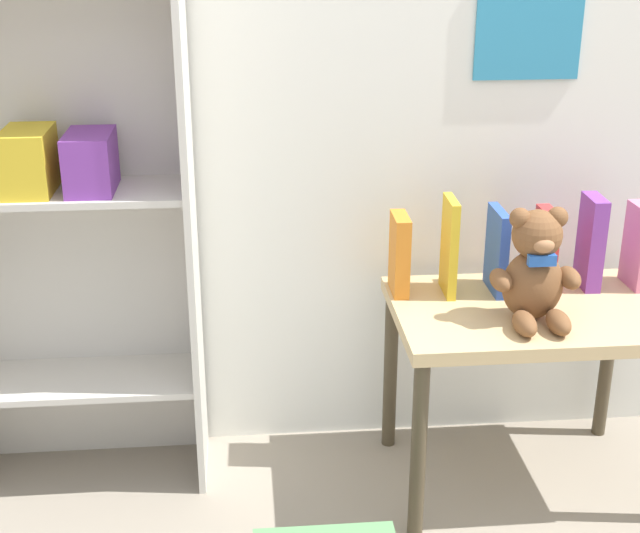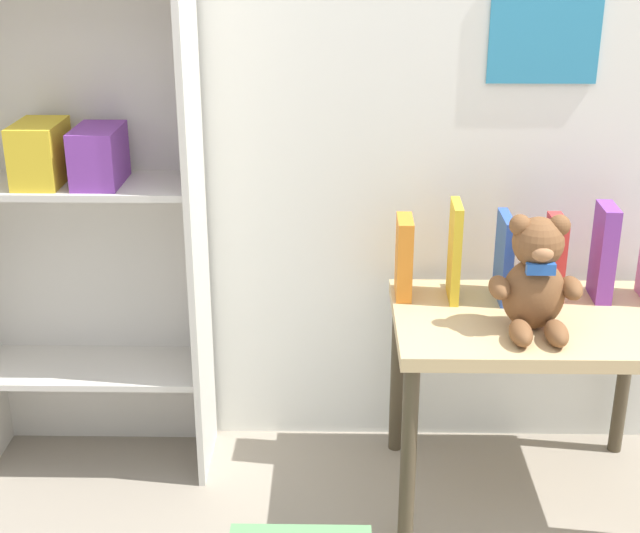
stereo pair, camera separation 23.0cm
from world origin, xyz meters
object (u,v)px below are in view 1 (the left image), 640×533
at_px(book_standing_yellow, 449,246).
at_px(book_standing_red, 545,250).
at_px(book_standing_orange, 400,254).
at_px(display_table, 528,332).
at_px(book_standing_purple, 591,242).
at_px(book_standing_blue, 497,251).
at_px(bookshelf_side, 63,148).
at_px(book_standing_pink, 638,246).
at_px(teddy_bear, 535,271).

distance_m(book_standing_yellow, book_standing_red, 0.26).
bearing_deg(book_standing_red, book_standing_orange, 176.31).
bearing_deg(book_standing_orange, book_standing_red, -2.24).
xyz_separation_m(display_table, book_standing_purple, (0.20, 0.13, 0.20)).
height_order(book_standing_yellow, book_standing_blue, book_standing_yellow).
bearing_deg(book_standing_yellow, bookshelf_side, 178.15).
relative_size(bookshelf_side, book_standing_pink, 7.23).
relative_size(bookshelf_side, book_standing_purple, 6.51).
bearing_deg(book_standing_red, book_standing_pink, 0.99).
distance_m(teddy_bear, book_standing_purple, 0.30).
height_order(bookshelf_side, book_standing_orange, bookshelf_side).
relative_size(teddy_bear, book_standing_red, 1.28).
bearing_deg(bookshelf_side, book_standing_blue, -3.02).
distance_m(book_standing_orange, book_standing_blue, 0.26).
relative_size(book_standing_blue, book_standing_purple, 0.90).
relative_size(display_table, teddy_bear, 2.43).
relative_size(bookshelf_side, display_table, 2.33).
bearing_deg(teddy_bear, book_standing_yellow, 131.36).
bearing_deg(book_standing_orange, bookshelf_side, 177.78).
bearing_deg(book_standing_blue, book_standing_pink, 0.54).
distance_m(book_standing_blue, book_standing_purple, 0.26).
bearing_deg(display_table, book_standing_red, 59.49).
height_order(display_table, book_standing_blue, book_standing_blue).
height_order(book_standing_yellow, book_standing_pink, book_standing_yellow).
xyz_separation_m(display_table, book_standing_pink, (0.33, 0.12, 0.19)).
bearing_deg(display_table, book_standing_purple, 32.73).
bearing_deg(book_standing_pink, teddy_bear, -152.04).
xyz_separation_m(book_standing_purple, book_standing_pink, (0.13, -0.01, -0.01)).
bearing_deg(book_standing_purple, book_standing_orange, -178.25).
relative_size(book_standing_yellow, book_standing_red, 1.15).
xyz_separation_m(bookshelf_side, book_standing_orange, (0.87, -0.05, -0.30)).
bearing_deg(teddy_bear, book_standing_pink, 29.14).
distance_m(display_table, book_standing_red, 0.23).
height_order(book_standing_blue, book_standing_red, same).
bearing_deg(book_standing_yellow, book_standing_orange, 174.98).
bearing_deg(book_standing_purple, book_standing_pink, -1.03).
bearing_deg(book_standing_yellow, book_standing_pink, 1.86).
height_order(book_standing_blue, book_standing_pink, book_standing_pink).
bearing_deg(book_standing_orange, book_standing_purple, 0.19).
relative_size(bookshelf_side, book_standing_yellow, 6.31).
relative_size(bookshelf_side, book_standing_red, 7.26).
relative_size(teddy_bear, book_standing_blue, 1.28).
height_order(teddy_bear, book_standing_blue, teddy_bear).
relative_size(teddy_bear, book_standing_yellow, 1.11).
relative_size(teddy_bear, book_standing_pink, 1.28).
bearing_deg(teddy_bear, bookshelf_side, 167.57).
bearing_deg(display_table, teddy_bear, -107.64).
bearing_deg(book_standing_red, bookshelf_side, 176.33).
bearing_deg(display_table, book_standing_orange, 157.98).
bearing_deg(book_standing_pink, bookshelf_side, 176.53).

